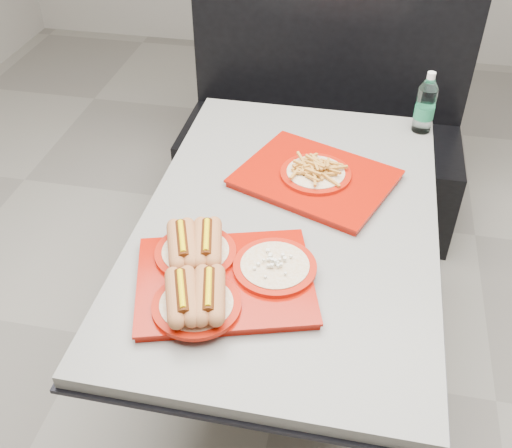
% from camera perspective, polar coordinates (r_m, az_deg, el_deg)
% --- Properties ---
extents(ground, '(6.00, 6.00, 0.00)m').
position_cam_1_polar(ground, '(2.40, 2.54, -13.39)').
color(ground, gray).
rests_on(ground, ground).
extents(diner_table, '(0.92, 1.42, 0.75)m').
position_cam_1_polar(diner_table, '(1.96, 3.02, -3.04)').
color(diner_table, black).
rests_on(diner_table, ground).
extents(booth_bench, '(1.30, 0.57, 1.35)m').
position_cam_1_polar(booth_bench, '(2.95, 6.26, 8.54)').
color(booth_bench, black).
rests_on(booth_bench, ground).
extents(tray_near, '(0.56, 0.49, 0.10)m').
position_cam_1_polar(tray_near, '(1.61, -3.71, -4.82)').
color(tray_near, '#9A0F04').
rests_on(tray_near, diner_table).
extents(tray_far, '(0.58, 0.53, 0.09)m').
position_cam_1_polar(tray_far, '(1.99, 5.69, 4.64)').
color(tray_far, '#9A0F04').
rests_on(tray_far, diner_table).
extents(water_bottle, '(0.07, 0.07, 0.23)m').
position_cam_1_polar(water_bottle, '(2.31, 15.82, 10.76)').
color(water_bottle, silver).
rests_on(water_bottle, diner_table).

